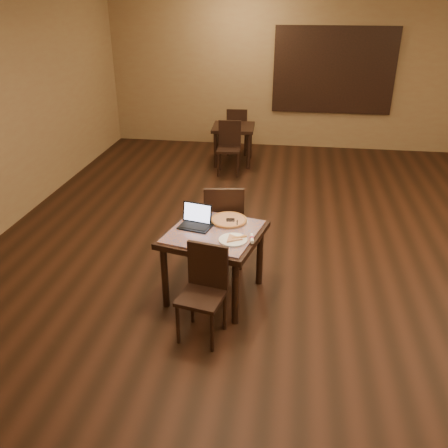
% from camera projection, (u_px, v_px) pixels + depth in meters
% --- Properties ---
extents(ground, '(10.00, 10.00, 0.00)m').
position_uv_depth(ground, '(301.00, 269.00, 5.58)').
color(ground, black).
rests_on(ground, ground).
extents(wall_back, '(8.00, 0.02, 3.00)m').
position_uv_depth(wall_back, '(308.00, 72.00, 9.36)').
color(wall_back, olive).
rests_on(wall_back, ground).
extents(mural, '(2.34, 0.05, 1.64)m').
position_uv_depth(mural, '(334.00, 71.00, 9.23)').
color(mural, '#244E85').
rests_on(mural, wall_back).
extents(tiled_table, '(1.11, 1.11, 0.76)m').
position_uv_depth(tiled_table, '(214.00, 240.00, 4.83)').
color(tiled_table, black).
rests_on(tiled_table, ground).
extents(chair_main_near, '(0.46, 0.46, 0.90)m').
position_uv_depth(chair_main_near, '(204.00, 286.00, 4.34)').
color(chair_main_near, black).
rests_on(chair_main_near, ground).
extents(chair_main_far, '(0.50, 0.50, 1.02)m').
position_uv_depth(chair_main_far, '(224.00, 221.00, 5.40)').
color(chair_main_far, black).
rests_on(chair_main_far, ground).
extents(laptop, '(0.36, 0.31, 0.22)m').
position_uv_depth(laptop, '(196.00, 220.00, 4.87)').
color(laptop, black).
rests_on(laptop, tiled_table).
extents(plate, '(0.28, 0.28, 0.02)m').
position_uv_depth(plate, '(233.00, 240.00, 4.59)').
color(plate, white).
rests_on(plate, tiled_table).
extents(pizza_slice, '(0.26, 0.26, 0.02)m').
position_uv_depth(pizza_slice, '(233.00, 239.00, 4.58)').
color(pizza_slice, beige).
rests_on(pizza_slice, plate).
extents(pizza_pan, '(0.40, 0.40, 0.01)m').
position_uv_depth(pizza_pan, '(229.00, 221.00, 4.98)').
color(pizza_pan, silver).
rests_on(pizza_pan, tiled_table).
extents(pizza_whole, '(0.38, 0.38, 0.03)m').
position_uv_depth(pizza_whole, '(229.00, 220.00, 4.97)').
color(pizza_whole, beige).
rests_on(pizza_whole, pizza_pan).
extents(spatula, '(0.11, 0.22, 0.01)m').
position_uv_depth(spatula, '(230.00, 220.00, 4.95)').
color(spatula, silver).
rests_on(spatula, pizza_whole).
extents(napkin_roll, '(0.06, 0.17, 0.04)m').
position_uv_depth(napkin_roll, '(252.00, 238.00, 4.60)').
color(napkin_roll, white).
rests_on(napkin_roll, tiled_table).
extents(other_table_b, '(0.79, 0.79, 0.71)m').
position_uv_depth(other_table_b, '(233.00, 132.00, 8.79)').
color(other_table_b, black).
rests_on(other_table_b, ground).
extents(other_table_b_chair_near, '(0.42, 0.42, 0.92)m').
position_uv_depth(other_table_b_chair_near, '(229.00, 144.00, 8.35)').
color(other_table_b_chair_near, black).
rests_on(other_table_b_chair_near, ground).
extents(other_table_b_chair_far, '(0.42, 0.42, 0.92)m').
position_uv_depth(other_table_b_chair_far, '(237.00, 129.00, 9.29)').
color(other_table_b_chair_far, black).
rests_on(other_table_b_chair_far, ground).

